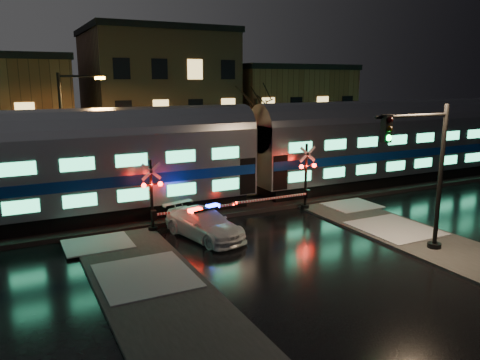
% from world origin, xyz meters
% --- Properties ---
extents(ground, '(120.00, 120.00, 0.00)m').
position_xyz_m(ground, '(0.00, 0.00, 0.00)').
color(ground, black).
rests_on(ground, ground).
extents(ballast, '(90.00, 4.20, 0.24)m').
position_xyz_m(ballast, '(0.00, 5.00, 0.12)').
color(ballast, black).
rests_on(ballast, ground).
extents(sidewalk_left, '(4.00, 20.00, 0.12)m').
position_xyz_m(sidewalk_left, '(-6.50, -6.00, 0.06)').
color(sidewalk_left, '#2D2D2D').
rests_on(sidewalk_left, ground).
extents(sidewalk_right, '(4.00, 20.00, 0.12)m').
position_xyz_m(sidewalk_right, '(6.50, -6.00, 0.06)').
color(sidewalk_right, '#2D2D2D').
rests_on(sidewalk_right, ground).
extents(building_mid, '(12.00, 11.00, 11.50)m').
position_xyz_m(building_mid, '(2.00, 22.50, 5.75)').
color(building_mid, brown).
rests_on(building_mid, ground).
extents(building_right, '(12.00, 10.00, 8.50)m').
position_xyz_m(building_right, '(15.00, 22.00, 4.25)').
color(building_right, brown).
rests_on(building_right, ground).
extents(train, '(51.00, 3.12, 5.92)m').
position_xyz_m(train, '(2.50, 5.00, 3.38)').
color(train, black).
rests_on(train, ballast).
extents(police_car, '(3.13, 5.22, 1.58)m').
position_xyz_m(police_car, '(-2.59, 0.44, 0.71)').
color(police_car, silver).
rests_on(police_car, ground).
extents(crossing_signal_right, '(5.58, 0.65, 3.95)m').
position_xyz_m(crossing_signal_right, '(4.32, 2.30, 1.63)').
color(crossing_signal_right, black).
rests_on(crossing_signal_right, ground).
extents(crossing_signal_left, '(5.24, 0.63, 3.71)m').
position_xyz_m(crossing_signal_left, '(-4.23, 2.30, 1.53)').
color(crossing_signal_left, black).
rests_on(crossing_signal_left, ground).
extents(traffic_light, '(4.25, 0.74, 6.57)m').
position_xyz_m(traffic_light, '(5.02, -5.89, 3.49)').
color(traffic_light, black).
rests_on(traffic_light, ground).
extents(streetlight, '(2.66, 0.28, 7.97)m').
position_xyz_m(streetlight, '(-7.56, 9.00, 4.59)').
color(streetlight, black).
rests_on(streetlight, ground).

